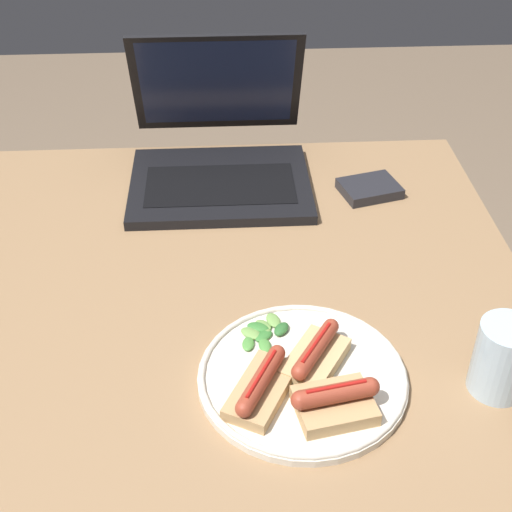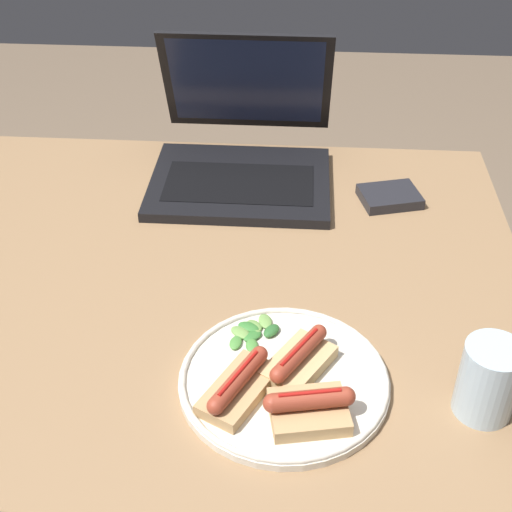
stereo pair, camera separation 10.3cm
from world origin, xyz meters
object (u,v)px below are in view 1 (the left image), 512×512
at_px(laptop, 219,154).
at_px(plate, 302,376).
at_px(external_drive, 370,189).
at_px(drinking_glass, 503,358).

relative_size(laptop, plate, 1.31).
height_order(plate, external_drive, external_drive).
xyz_separation_m(drinking_glass, external_drive, (-0.07, 0.48, -0.04)).
relative_size(laptop, external_drive, 2.99).
relative_size(drinking_glass, external_drive, 0.86).
distance_m(laptop, external_drive, 0.28).
bearing_deg(plate, external_drive, 69.31).
bearing_deg(external_drive, laptop, 148.40).
distance_m(laptop, plate, 0.54).
distance_m(plate, external_drive, 0.48).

